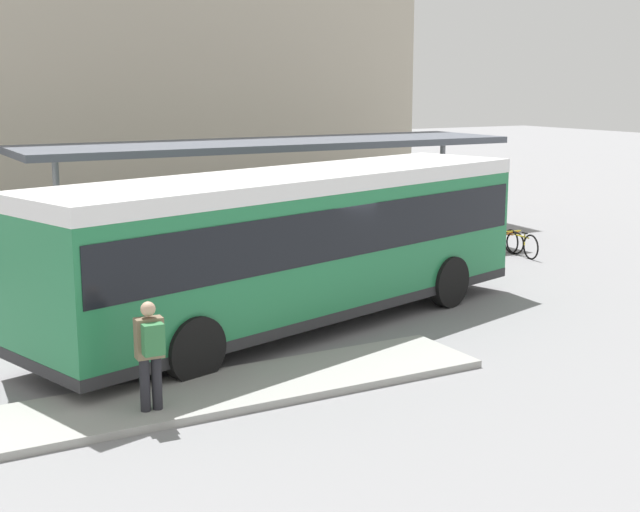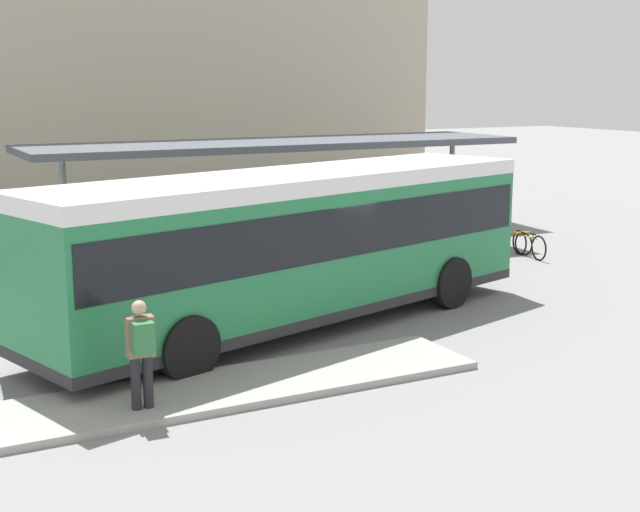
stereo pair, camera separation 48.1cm
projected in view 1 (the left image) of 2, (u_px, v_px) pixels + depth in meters
The scene contains 8 objects.
ground_plane at pixel (296, 327), 17.54m from camera, with size 120.00×120.00×0.00m, color gray.
curb_island at pixel (248, 387), 13.92m from camera, with size 7.84×1.80×0.12m.
city_bus at pixel (296, 238), 17.20m from camera, with size 11.30×5.52×3.05m.
pedestrian_waiting at pixel (150, 349), 12.56m from camera, with size 0.40×0.42×1.60m.
bicycle_yellow at pixel (521, 244), 24.55m from camera, with size 0.48×1.62×0.70m.
bicycle_orange at pixel (503, 240), 25.21m from camera, with size 0.48×1.52×0.66m.
station_shelter at pixel (271, 145), 23.98m from camera, with size 13.55×3.42×3.18m.
potted_planter_near_shelter at pixel (256, 252), 21.48m from camera, with size 0.80×0.80×1.34m.
Camera 1 is at (-7.89, -15.00, 4.75)m, focal length 50.00 mm.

